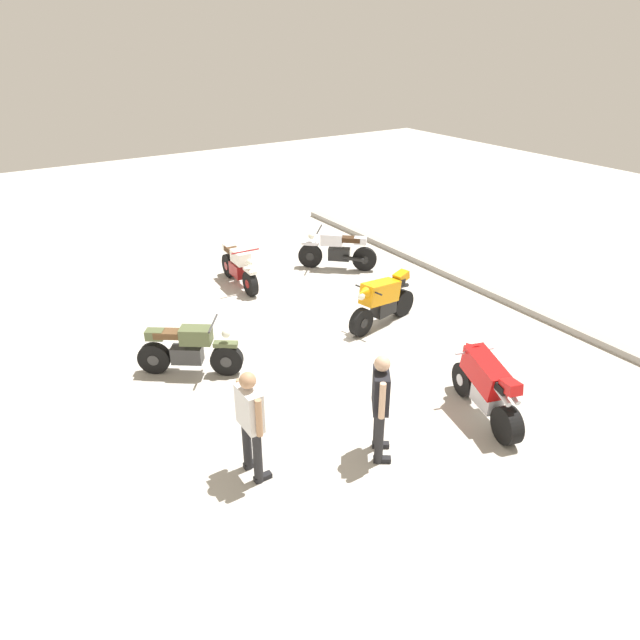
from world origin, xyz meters
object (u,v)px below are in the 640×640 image
(motorcycle_cream_vintage, at_px, (239,267))
(person_in_black_shirt, at_px, (380,400))
(motorcycle_olive_vintage, at_px, (189,350))
(person_in_white_shirt, at_px, (250,418))
(motorcycle_silver_cruiser, at_px, (338,250))
(motorcycle_red_sportbike, at_px, (486,385))
(motorcycle_orange_sportbike, at_px, (382,300))

(motorcycle_cream_vintage, relative_size, person_in_black_shirt, 1.14)
(motorcycle_olive_vintage, relative_size, person_in_black_shirt, 0.98)
(motorcycle_olive_vintage, bearing_deg, person_in_white_shirt, -59.54)
(motorcycle_olive_vintage, bearing_deg, motorcycle_silver_cruiser, 63.75)
(motorcycle_olive_vintage, relative_size, person_in_white_shirt, 0.98)
(motorcycle_silver_cruiser, bearing_deg, motorcycle_cream_vintage, 33.47)
(motorcycle_silver_cruiser, relative_size, motorcycle_cream_vintage, 0.83)
(motorcycle_silver_cruiser, distance_m, person_in_black_shirt, 7.53)
(motorcycle_cream_vintage, xyz_separation_m, motorcycle_red_sportbike, (7.12, 0.95, 0.11))
(motorcycle_olive_vintage, bearing_deg, motorcycle_cream_vintage, 87.10)
(person_in_white_shirt, height_order, person_in_black_shirt, person_in_white_shirt)
(person_in_white_shirt, relative_size, person_in_black_shirt, 1.00)
(motorcycle_cream_vintage, bearing_deg, person_in_white_shirt, -21.37)
(motorcycle_olive_vintage, relative_size, motorcycle_red_sportbike, 0.87)
(motorcycle_orange_sportbike, bearing_deg, person_in_black_shirt, 38.78)
(motorcycle_orange_sportbike, relative_size, motorcycle_olive_vintage, 1.16)
(motorcycle_silver_cruiser, xyz_separation_m, person_in_white_shirt, (5.86, -5.54, 0.46))
(motorcycle_olive_vintage, height_order, person_in_white_shirt, person_in_white_shirt)
(motorcycle_orange_sportbike, height_order, person_in_white_shirt, person_in_white_shirt)
(motorcycle_olive_vintage, height_order, motorcycle_red_sportbike, motorcycle_red_sportbike)
(motorcycle_red_sportbike, height_order, person_in_black_shirt, person_in_black_shirt)
(motorcycle_orange_sportbike, distance_m, person_in_white_shirt, 5.23)
(motorcycle_silver_cruiser, height_order, motorcycle_olive_vintage, motorcycle_silver_cruiser)
(motorcycle_silver_cruiser, distance_m, motorcycle_red_sportbike, 6.90)
(motorcycle_olive_vintage, relative_size, motorcycle_cream_vintage, 0.86)
(motorcycle_orange_sportbike, height_order, motorcycle_olive_vintage, motorcycle_orange_sportbike)
(motorcycle_orange_sportbike, bearing_deg, person_in_white_shirt, 19.01)
(person_in_black_shirt, bearing_deg, motorcycle_cream_vintage, 115.85)
(motorcycle_silver_cruiser, xyz_separation_m, motorcycle_olive_vintage, (2.78, -5.25, -0.03))
(motorcycle_red_sportbike, distance_m, person_in_black_shirt, 2.10)
(motorcycle_orange_sportbike, distance_m, motorcycle_cream_vintage, 3.96)
(motorcycle_silver_cruiser, bearing_deg, motorcycle_orange_sportbike, 114.36)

